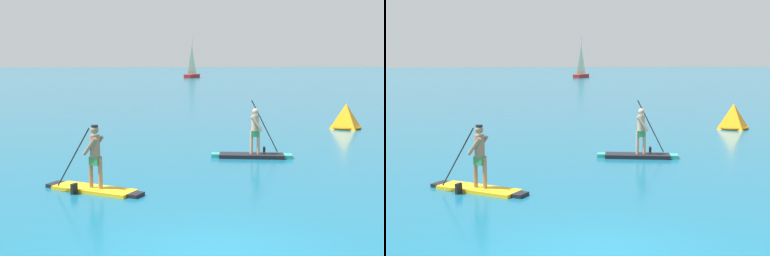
% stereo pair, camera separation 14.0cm
% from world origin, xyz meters
% --- Properties ---
extents(paddleboarder_mid_center, '(2.57, 2.02, 1.79)m').
position_xyz_m(paddleboarder_mid_center, '(-2.13, 5.26, 0.39)').
color(paddleboarder_mid_center, yellow).
rests_on(paddleboarder_mid_center, ground).
extents(paddleboarder_far_right, '(2.83, 1.26, 2.00)m').
position_xyz_m(paddleboarder_far_right, '(3.31, 9.13, 0.33)').
color(paddleboarder_far_right, black).
rests_on(paddleboarder_far_right, ground).
extents(race_marker_buoy, '(1.51, 1.51, 1.26)m').
position_xyz_m(race_marker_buoy, '(10.05, 15.84, 0.56)').
color(race_marker_buoy, orange).
rests_on(race_marker_buoy, ground).
extents(sailboat_right_horizon, '(3.73, 4.99, 7.43)m').
position_xyz_m(sailboat_right_horizon, '(14.89, 88.53, 0.95)').
color(sailboat_right_horizon, '#A51E1E').
rests_on(sailboat_right_horizon, ground).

